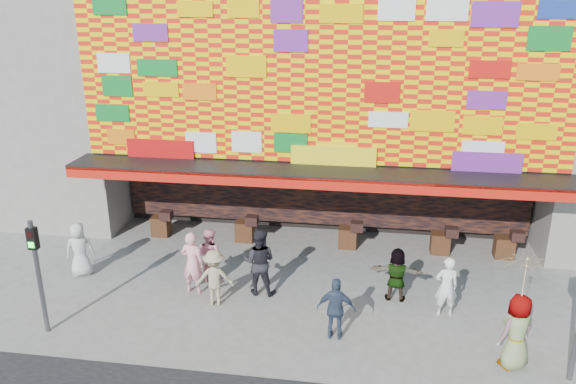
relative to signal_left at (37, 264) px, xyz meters
name	(u,v)px	position (x,y,z in m)	size (l,w,h in m)	color
ground	(300,319)	(6.20, 1.50, -1.86)	(90.00, 90.00, 0.00)	slate
shop_building	(330,74)	(6.20, 9.68, 3.37)	(15.20, 9.40, 10.00)	gray
signal_left	(37,264)	(0.00, 0.00, 0.00)	(0.22, 0.20, 3.00)	#59595B
ped_a	(80,249)	(-0.60, 2.95, -1.03)	(0.81, 0.53, 1.66)	beige
ped_b	(192,263)	(3.05, 2.44, -0.94)	(0.67, 0.44, 1.84)	pink
ped_c	(259,262)	(4.90, 2.70, -0.89)	(0.94, 0.73, 1.94)	black
ped_d	(214,278)	(3.82, 1.92, -1.07)	(1.02, 0.59, 1.59)	tan
ped_e	(336,309)	(7.18, 0.80, -1.05)	(0.95, 0.39, 1.61)	#334059
ped_f	(397,274)	(8.69, 2.90, -1.10)	(1.42, 0.45, 1.53)	gray
ped_g	(517,332)	(11.24, 0.29, -0.95)	(0.88, 0.58, 1.81)	gray
ped_h	(446,287)	(9.94, 2.29, -1.03)	(0.61, 0.40, 1.66)	white
ped_i	(210,255)	(3.33, 3.17, -1.04)	(0.80, 0.62, 1.65)	pink
parasol	(525,279)	(11.24, 0.29, 0.37)	(1.30, 1.32, 2.01)	#F9E49D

